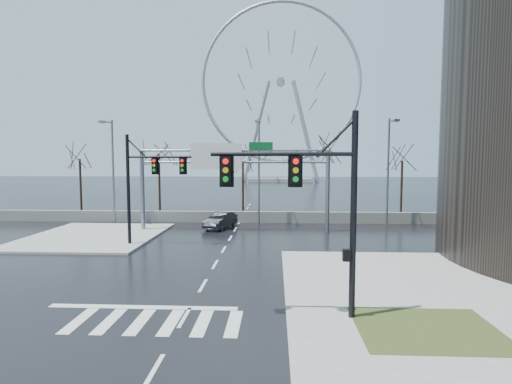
# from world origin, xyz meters

# --- Properties ---
(ground) EXTENTS (260.00, 260.00, 0.00)m
(ground) POSITION_xyz_m (0.00, 0.00, 0.00)
(ground) COLOR black
(ground) RESTS_ON ground
(sidewalk_right_ext) EXTENTS (12.00, 10.00, 0.15)m
(sidewalk_right_ext) POSITION_xyz_m (10.00, 2.00, 0.07)
(sidewalk_right_ext) COLOR gray
(sidewalk_right_ext) RESTS_ON ground
(sidewalk_far) EXTENTS (10.00, 12.00, 0.15)m
(sidewalk_far) POSITION_xyz_m (-11.00, 12.00, 0.07)
(sidewalk_far) COLOR gray
(sidewalk_far) RESTS_ON ground
(grass_strip) EXTENTS (5.00, 4.00, 0.02)m
(grass_strip) POSITION_xyz_m (9.00, -5.00, 0.15)
(grass_strip) COLOR #243616
(grass_strip) RESTS_ON sidewalk_near
(barrier_wall) EXTENTS (52.00, 0.50, 1.10)m
(barrier_wall) POSITION_xyz_m (0.00, 20.00, 0.55)
(barrier_wall) COLOR slate
(barrier_wall) RESTS_ON ground
(signal_mast_near) EXTENTS (5.52, 0.41, 8.00)m
(signal_mast_near) POSITION_xyz_m (5.14, -4.04, 4.87)
(signal_mast_near) COLOR black
(signal_mast_near) RESTS_ON ground
(signal_mast_far) EXTENTS (4.72, 0.41, 8.00)m
(signal_mast_far) POSITION_xyz_m (-5.87, 8.96, 4.83)
(signal_mast_far) COLOR black
(signal_mast_far) RESTS_ON ground
(sign_gantry) EXTENTS (16.36, 0.40, 7.60)m
(sign_gantry) POSITION_xyz_m (-0.38, 14.96, 5.18)
(sign_gantry) COLOR slate
(sign_gantry) RESTS_ON ground
(streetlight_left) EXTENTS (0.50, 2.55, 10.00)m
(streetlight_left) POSITION_xyz_m (-12.00, 18.16, 5.89)
(streetlight_left) COLOR slate
(streetlight_left) RESTS_ON ground
(streetlight_mid) EXTENTS (0.50, 2.55, 10.00)m
(streetlight_mid) POSITION_xyz_m (2.00, 18.16, 5.89)
(streetlight_mid) COLOR slate
(streetlight_mid) RESTS_ON ground
(streetlight_right) EXTENTS (0.50, 2.55, 10.00)m
(streetlight_right) POSITION_xyz_m (14.00, 18.16, 5.89)
(streetlight_right) COLOR slate
(streetlight_right) RESTS_ON ground
(tree_far_left) EXTENTS (3.50, 3.50, 7.00)m
(tree_far_left) POSITION_xyz_m (-18.00, 24.00, 5.57)
(tree_far_left) COLOR black
(tree_far_left) RESTS_ON ground
(tree_left) EXTENTS (3.75, 3.75, 7.50)m
(tree_left) POSITION_xyz_m (-9.00, 23.50, 5.98)
(tree_left) COLOR black
(tree_left) RESTS_ON ground
(tree_center) EXTENTS (3.25, 3.25, 6.50)m
(tree_center) POSITION_xyz_m (0.00, 24.50, 5.17)
(tree_center) COLOR black
(tree_center) RESTS_ON ground
(tree_right) EXTENTS (3.90, 3.90, 7.80)m
(tree_right) POSITION_xyz_m (9.00, 23.50, 6.22)
(tree_right) COLOR black
(tree_right) RESTS_ON ground
(tree_far_right) EXTENTS (3.40, 3.40, 6.80)m
(tree_far_right) POSITION_xyz_m (17.00, 24.00, 5.41)
(tree_far_right) COLOR black
(tree_far_right) RESTS_ON ground
(ferris_wheel) EXTENTS (45.00, 6.00, 50.91)m
(ferris_wheel) POSITION_xyz_m (5.00, 95.00, 26.13)
(ferris_wheel) COLOR gray
(ferris_wheel) RESTS_ON ground
(car) EXTENTS (2.80, 4.64, 1.44)m
(car) POSITION_xyz_m (-1.41, 16.59, 0.72)
(car) COLOR black
(car) RESTS_ON ground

